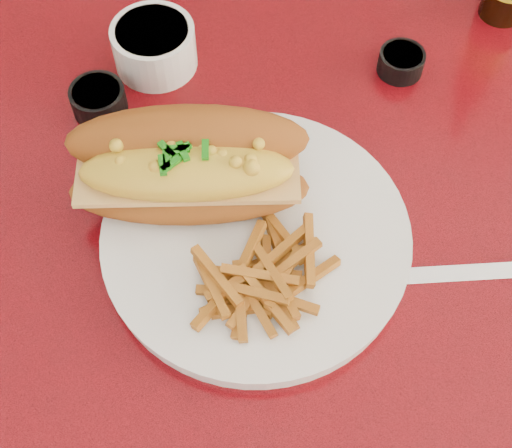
# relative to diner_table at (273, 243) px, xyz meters

# --- Properties ---
(ground) EXTENTS (8.00, 8.00, 0.00)m
(ground) POSITION_rel_diner_table_xyz_m (0.00, 0.00, -0.61)
(ground) COLOR silver
(ground) RESTS_ON ground
(diner_table) EXTENTS (1.23, 0.83, 0.77)m
(diner_table) POSITION_rel_diner_table_xyz_m (0.00, 0.00, 0.00)
(diner_table) COLOR red
(diner_table) RESTS_ON ground
(booth_bench_far) EXTENTS (1.20, 0.51, 0.90)m
(booth_bench_far) POSITION_rel_diner_table_xyz_m (0.00, 0.81, -0.32)
(booth_bench_far) COLOR #A00A0E
(booth_bench_far) RESTS_ON ground
(dinner_plate) EXTENTS (0.39, 0.39, 0.02)m
(dinner_plate) POSITION_rel_diner_table_xyz_m (-0.01, -0.09, 0.17)
(dinner_plate) COLOR white
(dinner_plate) RESTS_ON diner_table
(mac_hoagie) EXTENTS (0.25, 0.15, 0.10)m
(mac_hoagie) POSITION_rel_diner_table_xyz_m (-0.08, -0.05, 0.23)
(mac_hoagie) COLOR #954D18
(mac_hoagie) RESTS_ON dinner_plate
(fries_pile) EXTENTS (0.12, 0.11, 0.03)m
(fries_pile) POSITION_rel_diner_table_xyz_m (0.00, -0.14, 0.20)
(fries_pile) COLOR #BC7120
(fries_pile) RESTS_ON dinner_plate
(fork) EXTENTS (0.04, 0.13, 0.00)m
(fork) POSITION_rel_diner_table_xyz_m (0.05, -0.04, 0.18)
(fork) COLOR silver
(fork) RESTS_ON dinner_plate
(gravy_ramekin) EXTENTS (0.12, 0.12, 0.05)m
(gravy_ramekin) POSITION_rel_diner_table_xyz_m (-0.16, 0.13, 0.19)
(gravy_ramekin) COLOR white
(gravy_ramekin) RESTS_ON diner_table
(sauce_cup_left) EXTENTS (0.08, 0.08, 0.03)m
(sauce_cup_left) POSITION_rel_diner_table_xyz_m (-0.21, 0.06, 0.18)
(sauce_cup_left) COLOR black
(sauce_cup_left) RESTS_ON diner_table
(sauce_cup_right) EXTENTS (0.07, 0.07, 0.03)m
(sauce_cup_right) POSITION_rel_diner_table_xyz_m (0.13, 0.16, 0.18)
(sauce_cup_right) COLOR black
(sauce_cup_right) RESTS_ON diner_table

